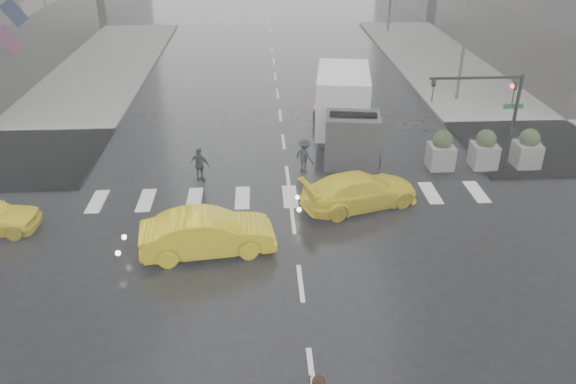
{
  "coord_description": "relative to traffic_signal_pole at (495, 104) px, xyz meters",
  "views": [
    {
      "loc": [
        -1.21,
        -14.78,
        11.13
      ],
      "look_at": [
        -0.3,
        2.0,
        2.32
      ],
      "focal_mm": 35.0,
      "sensor_mm": 36.0,
      "label": 1
    }
  ],
  "objects": [
    {
      "name": "ground",
      "position": [
        -9.01,
        -8.01,
        -3.22
      ],
      "size": [
        120.0,
        120.0,
        0.0
      ],
      "primitive_type": "plane",
      "color": "black",
      "rests_on": "ground"
    },
    {
      "name": "road_markings",
      "position": [
        -9.01,
        -8.01,
        -3.21
      ],
      "size": [
        18.0,
        48.0,
        0.01
      ],
      "primitive_type": null,
      "color": "silver",
      "rests_on": "ground"
    },
    {
      "name": "traffic_signal_pole",
      "position": [
        0.0,
        0.0,
        0.0
      ],
      "size": [
        4.45,
        0.42,
        4.5
      ],
      "color": "black",
      "rests_on": "ground"
    },
    {
      "name": "street_lamp_near",
      "position": [
        1.86,
        9.99,
        1.73
      ],
      "size": [
        2.15,
        0.22,
        9.0
      ],
      "color": "#59595B",
      "rests_on": "ground"
    },
    {
      "name": "planter_west",
      "position": [
        -2.01,
        0.19,
        -2.23
      ],
      "size": [
        1.1,
        1.1,
        1.8
      ],
      "color": "slate",
      "rests_on": "ground"
    },
    {
      "name": "planter_mid",
      "position": [
        -0.01,
        0.19,
        -2.23
      ],
      "size": [
        1.1,
        1.1,
        1.8
      ],
      "color": "slate",
      "rests_on": "ground"
    },
    {
      "name": "planter_east",
      "position": [
        1.99,
        0.19,
        -2.23
      ],
      "size": [
        1.1,
        1.1,
        1.8
      ],
      "color": "slate",
      "rests_on": "ground"
    },
    {
      "name": "flag_cluster",
      "position": [
        -24.09,
        10.49,
        2.42
      ],
      "size": [
        2.87,
        3.06,
        4.69
      ],
      "color": "#59595B",
      "rests_on": "ground"
    },
    {
      "name": "pedestrian_far_a",
      "position": [
        -12.87,
        -0.31,
        -2.43
      ],
      "size": [
        1.08,
        0.9,
        1.58
      ],
      "primitive_type": "imported",
      "rotation": [
        0.0,
        0.0,
        2.7
      ],
      "color": "black",
      "rests_on": "ground"
    },
    {
      "name": "pedestrian_far_b",
      "position": [
        -8.22,
        0.38,
        -2.42
      ],
      "size": [
        1.11,
        1.14,
        1.59
      ],
      "primitive_type": "imported",
      "rotation": [
        0.0,
        0.0,
        2.32
      ],
      "color": "black",
      "rests_on": "ground"
    },
    {
      "name": "taxi_mid",
      "position": [
        -12.12,
        -6.01,
        -2.45
      ],
      "size": [
        4.85,
        2.25,
        1.54
      ],
      "primitive_type": "imported",
      "rotation": [
        0.0,
        0.0,
        1.71
      ],
      "color": "yellow",
      "rests_on": "ground"
    },
    {
      "name": "taxi_rear",
      "position": [
        -6.24,
        -2.95,
        -2.51
      ],
      "size": [
        4.68,
        3.22,
        1.41
      ],
      "primitive_type": "imported",
      "rotation": [
        0.0,
        0.0,
        1.89
      ],
      "color": "yellow",
      "rests_on": "ground"
    },
    {
      "name": "box_truck",
      "position": [
        -6.01,
        3.26,
        -1.3
      ],
      "size": [
        2.54,
        6.77,
        3.6
      ],
      "rotation": [
        0.0,
        0.0,
        -0.14
      ],
      "color": "silver",
      "rests_on": "ground"
    }
  ]
}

